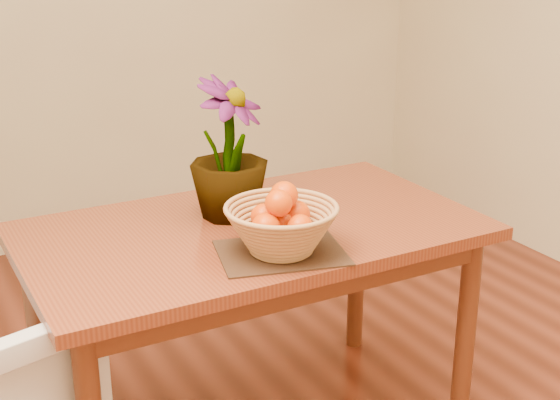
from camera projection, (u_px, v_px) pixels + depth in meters
name	position (u px, v px, depth m)	size (l,w,h in m)	color
table	(252.00, 252.00, 2.44)	(1.40, 0.80, 0.75)	brown
placemat	(281.00, 253.00, 2.21)	(0.35, 0.26, 0.01)	#3E2516
wicker_basket	(281.00, 231.00, 2.18)	(0.32, 0.32, 0.13)	tan
orange_pile	(281.00, 214.00, 2.17)	(0.20, 0.20, 0.14)	#D15303
potted_plant	(229.00, 149.00, 2.41)	(0.25, 0.25, 0.44)	#154814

